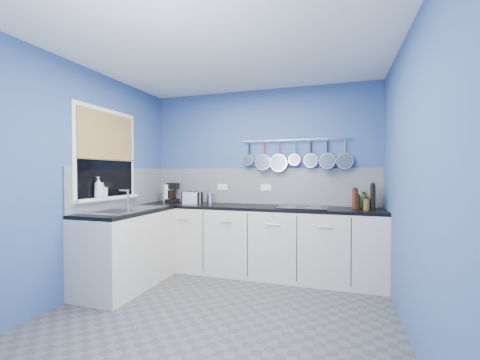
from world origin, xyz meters
The scene contains 44 objects.
floor centered at (0.00, 0.00, -0.01)m, with size 3.20×3.00×0.02m, color #47474C.
ceiling centered at (0.00, 0.00, 2.51)m, with size 3.20×3.00×0.02m, color white.
wall_back centered at (0.00, 1.51, 1.25)m, with size 3.20×0.02×2.50m, color #36528C.
wall_front centered at (0.00, -1.51, 1.25)m, with size 3.20×0.02×2.50m, color #36528C.
wall_left centered at (-1.61, 0.00, 1.25)m, with size 0.02×3.00×2.50m, color #36528C.
wall_right centered at (1.61, 0.00, 1.25)m, with size 0.02×3.00×2.50m, color #36528C.
backsplash_back centered at (0.00, 1.49, 1.15)m, with size 3.20×0.02×0.50m, color #A2A4A7.
backsplash_left centered at (-1.59, 0.60, 1.15)m, with size 0.02×1.80×0.50m, color #A2A4A7.
cabinet_run_back centered at (0.00, 1.20, 0.43)m, with size 3.20×0.60×0.86m, color beige.
worktop_back centered at (0.00, 1.20, 0.88)m, with size 3.20×0.60×0.04m, color black.
cabinet_run_left centered at (-1.30, 0.30, 0.43)m, with size 0.60×1.20×0.86m, color beige.
worktop_left centered at (-1.30, 0.30, 0.88)m, with size 0.60×1.20×0.04m, color black.
window_frame centered at (-1.58, 0.30, 1.55)m, with size 0.01×1.00×1.10m, color white.
window_glass centered at (-1.57, 0.30, 1.55)m, with size 0.01×0.90×1.00m, color black.
bamboo_blind centered at (-1.56, 0.30, 1.77)m, with size 0.01×0.90×0.55m, color tan.
window_sill centered at (-1.55, 0.30, 1.04)m, with size 0.10×0.98×0.03m, color white.
sink_unit centered at (-1.30, 0.30, 0.90)m, with size 0.50×0.95×0.01m, color silver.
mixer_tap centered at (-1.14, 0.12, 1.03)m, with size 0.12×0.08×0.26m, color silver, non-canonical shape.
socket_left centered at (-0.55, 1.48, 1.13)m, with size 0.15×0.01×0.09m, color white.
socket_right centered at (0.10, 1.48, 1.13)m, with size 0.15×0.01×0.09m, color white.
pot_rail centered at (0.50, 1.45, 1.78)m, with size 0.02×0.02×1.45m, color silver.
soap_bottle_a centered at (-1.53, 0.11, 1.17)m, with size 0.09×0.09×0.24m, color white.
soap_bottle_b centered at (-1.53, 0.18, 1.14)m, with size 0.08×0.08×0.17m, color white.
paper_towel centered at (-1.35, 1.29, 1.03)m, with size 0.12×0.12×0.26m, color white.
coffee_maker centered at (-1.28, 1.31, 1.04)m, with size 0.16×0.18×0.29m, color black, non-canonical shape.
toaster centered at (-0.92, 1.22, 0.98)m, with size 0.25×0.15×0.16m, color silver.
canister centered at (-0.69, 1.34, 0.97)m, with size 0.10×0.10×0.14m, color silver.
hob centered at (0.64, 1.18, 0.91)m, with size 0.61×0.54×0.01m, color black.
pan_0 centered at (-0.13, 1.44, 1.61)m, with size 0.15×0.08×0.34m, color silver, non-canonical shape.
pan_1 centered at (0.08, 1.44, 1.58)m, with size 0.22×0.09×0.41m, color silver, non-canonical shape.
pan_2 centered at (0.29, 1.44, 1.56)m, with size 0.24×0.08×0.43m, color silver, non-canonical shape.
pan_3 centered at (0.50, 1.44, 1.61)m, with size 0.16×0.07×0.35m, color silver, non-canonical shape.
pan_4 centered at (0.71, 1.44, 1.59)m, with size 0.18×0.06×0.37m, color silver, non-canonical shape.
pan_5 centered at (0.92, 1.44, 1.58)m, with size 0.21×0.13×0.40m, color silver, non-canonical shape.
pan_6 centered at (1.14, 1.44, 1.58)m, with size 0.21×0.06×0.40m, color silver, non-canonical shape.
condiment_0 centered at (1.46, 1.33, 1.03)m, with size 0.05×0.05×0.26m, color olive.
condiment_1 centered at (1.37, 1.33, 0.98)m, with size 0.05×0.05×0.16m, color brown.
condiment_2 centered at (1.28, 1.32, 0.97)m, with size 0.07×0.07×0.14m, color #3F721E.
condiment_3 centered at (1.44, 1.21, 1.04)m, with size 0.05×0.05×0.28m, color #8C5914.
condiment_4 centered at (1.35, 1.22, 0.99)m, with size 0.06×0.06×0.19m, color #265919.
condiment_5 centered at (1.25, 1.21, 1.02)m, with size 0.07×0.07×0.24m, color #4C190C.
condiment_6 centered at (1.44, 1.13, 1.05)m, with size 0.06×0.06×0.30m, color black.
condiment_7 centered at (1.37, 1.11, 0.97)m, with size 0.07×0.07×0.13m, color brown.
condiment_8 centered at (1.28, 1.14, 0.98)m, with size 0.06×0.06×0.16m, color black.
Camera 1 is at (1.06, -2.71, 1.33)m, focal length 23.00 mm.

